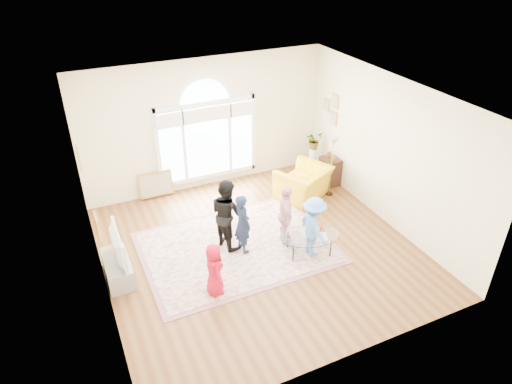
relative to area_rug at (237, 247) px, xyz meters
name	(u,v)px	position (x,y,z in m)	size (l,w,h in m)	color
ground	(259,249)	(0.39, -0.22, -0.01)	(6.00, 6.00, 0.00)	#5B3217
room_shell	(209,128)	(0.40, 2.61, 1.56)	(6.00, 6.00, 6.00)	beige
area_rug	(237,247)	(0.00, 0.00, 0.00)	(3.60, 2.60, 0.02)	beige
rug_border	(237,247)	(0.00, 0.00, 0.00)	(3.80, 2.80, 0.01)	#935B69
tv_console	(118,269)	(-2.36, 0.08, 0.20)	(0.45, 1.00, 0.42)	#9C9FA4
television	(114,246)	(-2.35, 0.08, 0.72)	(0.17, 1.08, 0.62)	black
coffee_table	(310,236)	(1.26, -0.74, 0.39)	(1.35, 1.03, 0.54)	silver
armchair	(303,183)	(2.24, 1.21, 0.37)	(1.17, 1.02, 0.76)	gold
side_cabinet	(330,171)	(3.17, 1.51, 0.34)	(0.40, 0.50, 0.70)	black
floor_lamp	(333,146)	(2.88, 1.04, 1.27)	(0.31, 0.31, 1.51)	black
plant_pedestal	(313,160)	(3.09, 2.20, 0.34)	(0.20, 0.20, 0.70)	white
potted_plant	(314,140)	(3.09, 2.20, 0.92)	(0.42, 0.37, 0.47)	#33722D
leaning_picture	(157,197)	(-0.98, 2.68, -0.01)	(0.80, 0.05, 0.62)	tan
child_red	(214,269)	(-0.86, -1.05, 0.52)	(0.50, 0.33, 1.02)	red
child_navy	(242,223)	(0.08, -0.13, 0.65)	(0.47, 0.31, 1.28)	#15203A
child_black	(227,213)	(-0.12, 0.18, 0.76)	(0.72, 0.56, 1.49)	black
child_pink	(285,215)	(0.97, -0.25, 0.66)	(0.77, 0.32, 1.31)	#F0ACB6
child_blue	(313,227)	(1.29, -0.80, 0.64)	(0.82, 0.47, 1.27)	#5590E9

